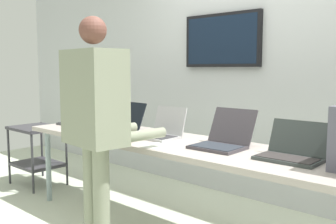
# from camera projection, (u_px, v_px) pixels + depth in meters

# --- Properties ---
(back_wall) EXTENTS (8.00, 0.11, 2.65)m
(back_wall) POSITION_uv_depth(u_px,v_px,m) (258.00, 62.00, 3.63)
(back_wall) COLOR silver
(back_wall) RESTS_ON ground
(workbench) EXTENTS (3.12, 0.70, 0.73)m
(workbench) POSITION_uv_depth(u_px,v_px,m) (181.00, 148.00, 2.87)
(workbench) COLOR #AEA29B
(workbench) RESTS_ON ground
(laptop_station_0) EXTENTS (0.35, 0.36, 0.24)m
(laptop_station_0) POSITION_uv_depth(u_px,v_px,m) (82.00, 119.00, 3.78)
(laptop_station_0) COLOR #37383A
(laptop_station_0) RESTS_ON workbench
(laptop_station_1) EXTENTS (0.40, 0.37, 0.24)m
(laptop_station_1) POSITION_uv_depth(u_px,v_px,m) (121.00, 124.00, 3.41)
(laptop_station_1) COLOR black
(laptop_station_1) RESTS_ON workbench
(laptop_station_2) EXTENTS (0.31, 0.30, 0.24)m
(laptop_station_2) POSITION_uv_depth(u_px,v_px,m) (162.00, 131.00, 3.05)
(laptop_station_2) COLOR #B1B0B3
(laptop_station_2) RESTS_ON workbench
(laptop_station_3) EXTENTS (0.35, 0.39, 0.26)m
(laptop_station_3) POSITION_uv_depth(u_px,v_px,m) (223.00, 139.00, 2.67)
(laptop_station_3) COLOR #3C373D
(laptop_station_3) RESTS_ON workbench
(laptop_station_4) EXTENTS (0.37, 0.31, 0.22)m
(laptop_station_4) POSITION_uv_depth(u_px,v_px,m) (292.00, 151.00, 2.32)
(laptop_station_4) COLOR #353C3A
(laptop_station_4) RESTS_ON workbench
(person) EXTENTS (0.48, 0.62, 1.61)m
(person) POSITION_uv_depth(u_px,v_px,m) (96.00, 115.00, 2.51)
(person) COLOR gray
(person) RESTS_ON ground
(coffee_mug) EXTENTS (0.08, 0.08, 0.10)m
(coffee_mug) POSITION_uv_depth(u_px,v_px,m) (88.00, 128.00, 3.21)
(coffee_mug) COLOR white
(coffee_mug) RESTS_ON workbench
(paper_sheet) EXTENTS (0.25, 0.32, 0.00)m
(paper_sheet) POSITION_uv_depth(u_px,v_px,m) (165.00, 145.00, 2.74)
(paper_sheet) COLOR white
(paper_sheet) RESTS_ON workbench
(storage_cart) EXTENTS (0.56, 0.44, 0.64)m
(storage_cart) POSITION_uv_depth(u_px,v_px,m) (37.00, 146.00, 4.22)
(storage_cart) COLOR #343239
(storage_cart) RESTS_ON ground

